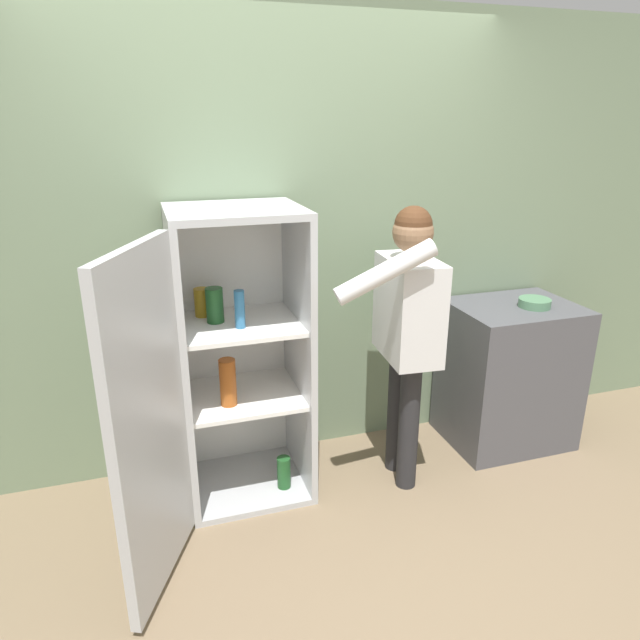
{
  "coord_description": "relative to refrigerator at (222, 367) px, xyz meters",
  "views": [
    {
      "loc": [
        -0.73,
        -2.1,
        1.97
      ],
      "look_at": [
        0.14,
        0.64,
        0.95
      ],
      "focal_mm": 32.0,
      "sensor_mm": 36.0,
      "label": 1
    }
  ],
  "objects": [
    {
      "name": "wall_back",
      "position": [
        0.41,
        0.43,
        0.49
      ],
      "size": [
        7.0,
        0.06,
        2.55
      ],
      "color": "gray",
      "rests_on": "ground_plane"
    },
    {
      "name": "ground_plane",
      "position": [
        0.41,
        -0.55,
        -0.78
      ],
      "size": [
        12.0,
        12.0,
        0.0
      ],
      "primitive_type": "plane",
      "color": "#7A664C"
    },
    {
      "name": "bowl",
      "position": [
        1.87,
        0.03,
        0.15
      ],
      "size": [
        0.19,
        0.19,
        0.05
      ],
      "color": "#517F5B",
      "rests_on": "counter"
    },
    {
      "name": "person",
      "position": [
        0.97,
        -0.09,
        0.2
      ],
      "size": [
        0.63,
        0.58,
        1.56
      ],
      "color": "#262628",
      "rests_on": "ground_plane"
    },
    {
      "name": "counter",
      "position": [
        1.79,
        0.09,
        -0.33
      ],
      "size": [
        0.74,
        0.58,
        0.9
      ],
      "color": "#4C4C51",
      "rests_on": "ground_plane"
    },
    {
      "name": "refrigerator",
      "position": [
        0.0,
        0.0,
        0.0
      ],
      "size": [
        0.97,
        1.18,
        1.56
      ],
      "color": "#B7BABC",
      "rests_on": "ground_plane"
    }
  ]
}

